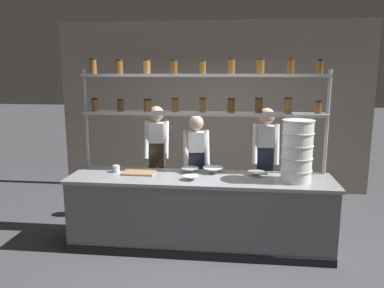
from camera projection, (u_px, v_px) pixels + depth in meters
ground_plane at (199, 246)px, 4.80m from camera, size 40.00×40.00×0.00m
back_wall at (212, 108)px, 6.91m from camera, size 5.68×0.12×3.10m
prep_counter at (200, 212)px, 4.72m from camera, size 3.28×0.76×0.92m
spice_shelf_unit at (203, 98)px, 4.77m from camera, size 3.16×0.28×2.37m
chef_left at (157, 155)px, 5.51m from camera, size 0.38×0.31×1.72m
chef_center at (196, 165)px, 5.22m from camera, size 0.39×0.31×1.62m
chef_right at (265, 160)px, 5.18m from camera, size 0.37×0.30×1.72m
container_stack at (297, 151)px, 4.39m from camera, size 0.37×0.37×0.74m
cutting_board at (139, 173)px, 4.79m from camera, size 0.40×0.26×0.02m
prep_bowl_near_left at (190, 170)px, 4.84m from camera, size 0.23×0.23×0.06m
prep_bowl_center_front at (256, 174)px, 4.67m from camera, size 0.21×0.21×0.06m
prep_bowl_center_back at (191, 178)px, 4.51m from camera, size 0.19×0.19×0.05m
prep_bowl_near_right at (213, 170)px, 4.82m from camera, size 0.26×0.26×0.07m
serving_cup_front at (116, 169)px, 4.85m from camera, size 0.09×0.09×0.09m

